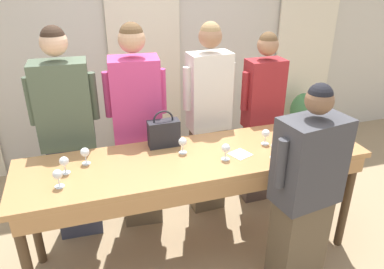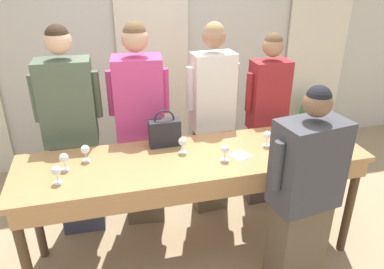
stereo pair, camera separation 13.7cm
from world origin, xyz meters
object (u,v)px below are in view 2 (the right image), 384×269
Objects in this scene: handbag at (165,132)px; potted_plant at (312,118)px; wine_glass_back_mid at (267,136)px; guest_olive_jacket at (72,135)px; wine_glass_front_mid at (183,142)px; guest_striped_shirt at (266,120)px; host_pouring at (303,199)px; wine_glass_center_left at (56,171)px; wine_glass_center_right at (85,150)px; wine_glass_center_mid at (225,149)px; guest_cream_sweater at (212,120)px; tasting_bar at (195,170)px; wine_glass_front_left at (275,149)px; wine_glass_front_right at (295,123)px; wine_bottle at (311,127)px; guest_pink_top at (141,128)px; wine_glass_back_right at (338,135)px; wine_glass_back_left at (64,158)px.

potted_plant is (2.20, 1.33, -0.65)m from handbag.
guest_olive_jacket is (-1.52, 0.58, -0.08)m from wine_glass_back_mid.
wine_glass_front_mid is 0.07× the size of guest_striped_shirt.
guest_olive_jacket is at bearing -180.00° from guest_striped_shirt.
guest_striped_shirt reaches higher than host_pouring.
guest_striped_shirt reaches higher than wine_glass_front_mid.
wine_glass_center_left is at bearing -158.59° from guest_striped_shirt.
guest_striped_shirt is (1.67, 0.47, -0.13)m from wine_glass_center_right.
wine_glass_center_mid is 0.73m from guest_cream_sweater.
wine_glass_center_left is (-0.80, -0.37, -0.03)m from handbag.
tasting_bar is 1.44× the size of guest_cream_sweater.
wine_glass_front_left is 0.07× the size of guest_cream_sweater.
tasting_bar is 1.54× the size of guest_striped_shirt.
wine_glass_front_right is 1.91m from guest_olive_jacket.
wine_bottle is at bearing -16.09° from guest_olive_jacket.
tasting_bar is 20.79× the size of wine_glass_center_right.
host_pouring is at bearing -49.92° from guest_pink_top.
wine_bottle is at bearing -2.78° from wine_glass_center_right.
wine_glass_front_right is 0.08× the size of host_pouring.
host_pouring is at bearing -25.42° from wine_glass_center_right.
guest_olive_jacket is 1.02× the size of guest_cream_sweater.
guest_cream_sweater is (0.51, 0.36, -0.10)m from handbag.
wine_glass_center_right is at bearing 166.11° from wine_glass_front_left.
wine_glass_center_mid is 0.65m from host_pouring.
wine_glass_back_right is 1.10m from guest_cream_sweater.
guest_pink_top is at bearing 117.86° from tasting_bar.
handbag is 0.40m from guest_pink_top.
wine_bottle reaches higher than wine_glass_back_right.
wine_glass_front_left and wine_glass_back_left have the same top height.
wine_bottle is 0.74m from host_pouring.
wine_glass_center_left is 1.00× the size of wine_glass_back_mid.
wine_bottle is 0.40m from wine_glass_back_mid.
wine_glass_back_left is (-1.95, -0.01, -0.02)m from wine_bottle.
potted_plant is at bearing 29.49° from wine_glass_center_left.
wine_glass_back_left is (-0.94, 0.07, 0.19)m from tasting_bar.
wine_glass_front_left is 1.00× the size of wine_glass_front_right.
guest_olive_jacket is 1.24m from guest_cream_sweater.
wine_glass_front_mid is 0.73m from wine_glass_center_right.
wine_glass_center_left is (-1.99, -0.18, -0.02)m from wine_bottle.
wine_glass_center_mid is at bearing -23.11° from tasting_bar.
wine_glass_back_right is (0.96, 0.00, 0.00)m from wine_glass_center_mid.
wine_glass_center_mid is (0.20, -0.09, 0.19)m from tasting_bar.
guest_cream_sweater reaches higher than host_pouring.
wine_glass_back_left is at bearing -137.47° from guest_pink_top.
wine_glass_front_left is 0.87m from guest_striped_shirt.
wine_glass_front_right is (1.13, -0.05, -0.03)m from handbag.
handbag is 0.19× the size of host_pouring.
guest_olive_jacket reaches higher than guest_cream_sweater.
wine_bottle reaches higher than potted_plant.
guest_cream_sweater is at bearing 139.50° from wine_glass_back_right.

